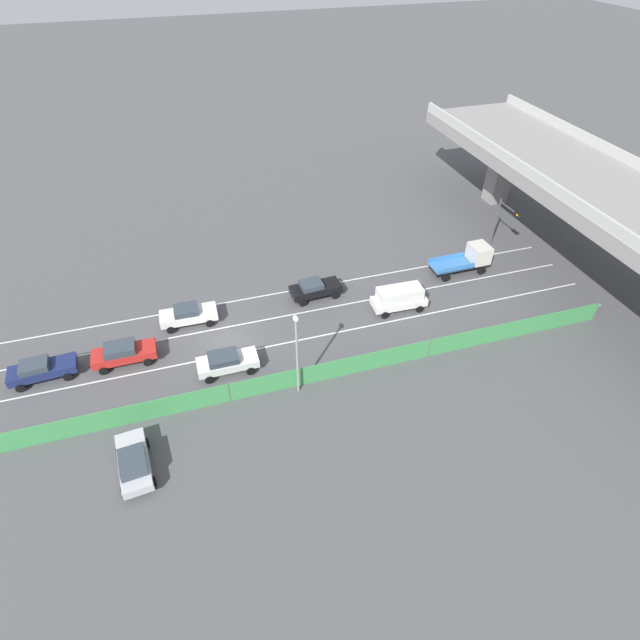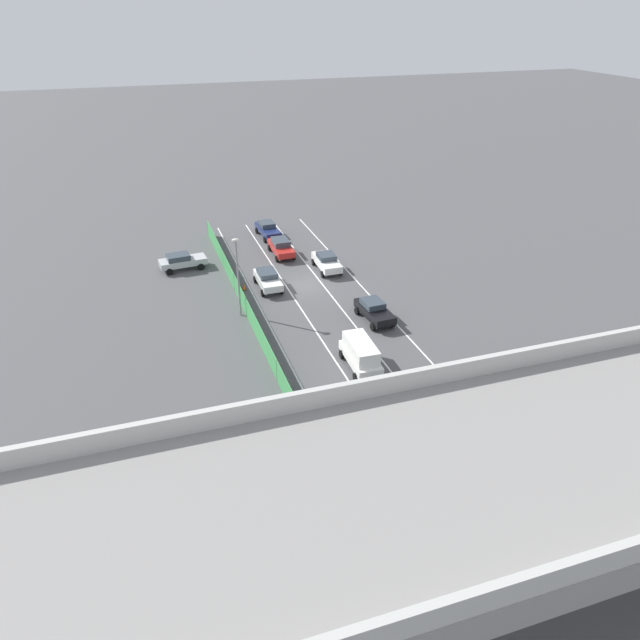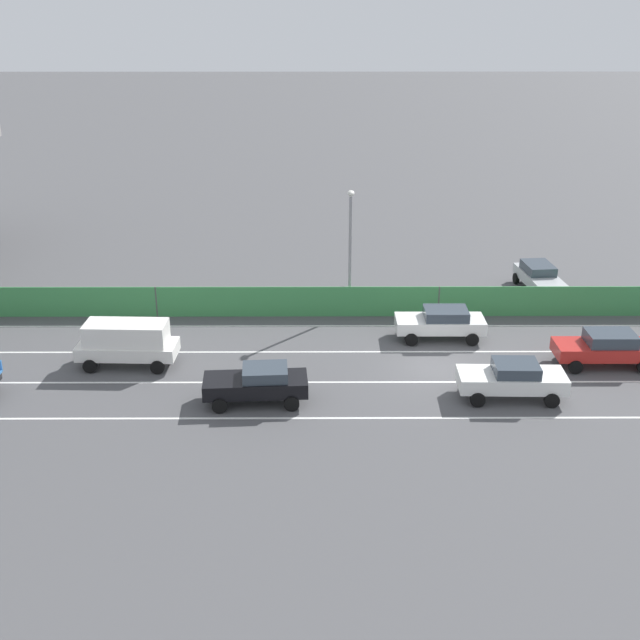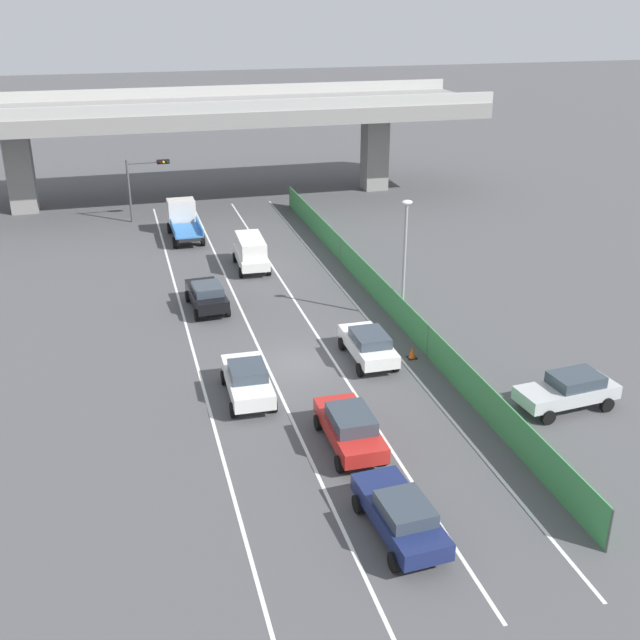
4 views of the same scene
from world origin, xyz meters
The scene contains 18 objects.
ground_plane centered at (0.00, 0.00, 0.00)m, with size 300.00×300.00×0.00m, color #4C4C4F.
lane_line_left_edge centered at (-4.90, 6.55, 0.00)m, with size 0.14×49.11×0.01m, color silver.
lane_line_mid_left centered at (-1.63, 6.55, 0.00)m, with size 0.14×49.11×0.01m, color silver.
lane_line_mid_right centered at (1.63, 6.55, 0.00)m, with size 0.14×49.11×0.01m, color silver.
lane_line_right_edge centered at (4.90, 6.55, 0.00)m, with size 0.14×49.11×0.01m, color silver.
elevated_overpass centered at (0.00, 33.11, 7.11)m, with size 47.14×10.85×8.92m.
green_fence centered at (6.26, 6.55, 0.84)m, with size 0.10×45.21×1.67m.
car_sedan_black centered at (-3.46, 8.03, 0.89)m, with size 2.18×4.46×1.60m.
car_sedan_white centered at (3.26, -0.67, 0.89)m, with size 1.99×4.40×1.58m.
car_sedan_red centered at (0.10, -7.84, 0.91)m, with size 1.99×4.60×1.64m.
car_van_white centered at (0.24, 14.29, 1.20)m, with size 2.14×4.61×2.10m.
car_hatchback_white centered at (-3.07, -2.78, 0.90)m, with size 2.09×4.58×1.62m.
car_sedan_navy centered at (0.10, -13.47, 0.87)m, with size 2.17×4.68×1.56m.
flatbed_truck_blue centered at (-3.24, 22.88, 1.27)m, with size 2.31×5.47×2.48m.
parked_wagon_silver centered at (10.14, -7.32, 0.89)m, with size 4.57×2.28×1.57m.
traffic_light centered at (-5.61, 27.61, 3.48)m, with size 3.33×0.43×4.86m.
street_lamp centered at (6.71, 3.78, 4.12)m, with size 0.60×0.36×6.73m.
traffic_cone centered at (5.45, -0.94, 0.28)m, with size 0.47×0.47×0.61m.
Camera 1 is at (30.31, -1.92, 26.62)m, focal length 28.34 mm.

